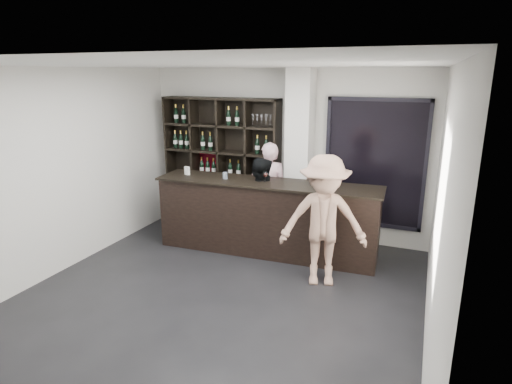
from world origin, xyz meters
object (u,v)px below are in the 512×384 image
at_px(wine_shelf, 221,164).
at_px(tasting_counter, 266,217).
at_px(customer, 323,221).
at_px(taster_black, 260,204).
at_px(taster_pink, 269,191).

relative_size(wine_shelf, tasting_counter, 0.67).
bearing_deg(customer, taster_black, 130.99).
height_order(wine_shelf, customer, wine_shelf).
xyz_separation_m(taster_pink, taster_black, (0.05, -0.55, -0.08)).
bearing_deg(wine_shelf, customer, -33.59).
distance_m(tasting_counter, taster_pink, 0.73).
bearing_deg(customer, taster_pink, 117.51).
bearing_deg(wine_shelf, taster_black, -34.25).
xyz_separation_m(tasting_counter, customer, (1.08, -0.70, 0.31)).
xyz_separation_m(wine_shelf, tasting_counter, (1.20, -0.82, -0.61)).
distance_m(wine_shelf, customer, 2.75).
xyz_separation_m(taster_pink, customer, (1.28, -1.35, 0.05)).
height_order(taster_pink, customer, customer).
bearing_deg(tasting_counter, wine_shelf, 142.95).
bearing_deg(taster_black, taster_pink, -75.75).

